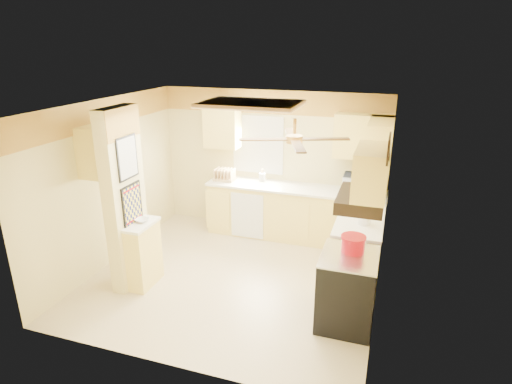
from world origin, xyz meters
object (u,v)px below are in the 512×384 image
(microwave, at_px, (361,185))
(dutch_oven, at_px, (353,244))
(bowl, at_px, (142,220))
(kettle, at_px, (365,216))
(stove, at_px, (347,289))

(microwave, relative_size, dutch_oven, 1.89)
(bowl, relative_size, dutch_oven, 0.62)
(dutch_oven, xyz_separation_m, kettle, (0.06, 0.81, 0.04))
(kettle, bearing_deg, microwave, 97.59)
(microwave, distance_m, dutch_oven, 2.03)
(bowl, distance_m, dutch_oven, 2.83)
(dutch_oven, bearing_deg, kettle, 85.49)
(stove, distance_m, kettle, 1.10)
(stove, bearing_deg, kettle, 84.89)
(kettle, bearing_deg, bowl, -163.28)
(dutch_oven, bearing_deg, stove, -99.34)
(stove, bearing_deg, microwave, 92.14)
(microwave, xyz_separation_m, bowl, (-2.73, -2.09, -0.13))
(dutch_oven, bearing_deg, microwave, 92.79)
(microwave, distance_m, bowl, 3.44)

